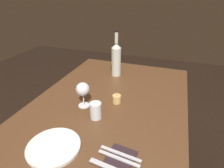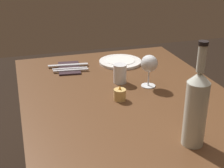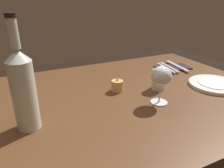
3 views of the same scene
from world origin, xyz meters
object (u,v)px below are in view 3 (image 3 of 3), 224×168
object	(u,v)px
table_knife	(177,66)
folded_napkin	(173,68)
wine_glass_left	(161,77)
dinner_plate	(215,84)
wine_bottle	(23,88)
votive_candle	(118,86)
fork_outer	(166,68)
fork_inner	(169,67)
water_tumbler	(159,80)

from	to	relation	value
table_knife	folded_napkin	bearing A→B (deg)	180.00
wine_glass_left	dinner_plate	distance (m)	0.35
wine_bottle	votive_candle	world-z (taller)	wine_bottle
votive_candle	folded_napkin	distance (m)	0.45
fork_outer	table_knife	bearing A→B (deg)	0.00
wine_bottle	fork_outer	distance (m)	0.81
table_knife	fork_outer	bearing A→B (deg)	180.00
wine_glass_left	table_knife	distance (m)	0.49
fork_inner	table_knife	xyz separation A→B (m)	(0.05, 0.00, 0.00)
dinner_plate	fork_outer	bearing A→B (deg)	100.91
dinner_plate	fork_inner	bearing A→B (deg)	95.99
water_tumbler	fork_inner	xyz separation A→B (m)	(0.23, 0.20, -0.03)
water_tumbler	folded_napkin	distance (m)	0.32
dinner_plate	fork_outer	distance (m)	0.29
dinner_plate	folded_napkin	bearing A→B (deg)	90.98
water_tumbler	table_knife	xyz separation A→B (m)	(0.28, 0.20, -0.03)
folded_napkin	fork_outer	bearing A→B (deg)	180.00
folded_napkin	wine_glass_left	bearing A→B (deg)	-137.04
water_tumbler	fork_outer	bearing A→B (deg)	44.41
wine_bottle	dinner_plate	size ratio (longest dim) A/B	1.51
votive_candle	table_knife	size ratio (longest dim) A/B	0.32
fork_outer	dinner_plate	bearing A→B (deg)	-79.09
dinner_plate	votive_candle	bearing A→B (deg)	161.21
wine_bottle	folded_napkin	size ratio (longest dim) A/B	1.73
fork_inner	fork_outer	distance (m)	0.02
votive_candle	fork_inner	bearing A→B (deg)	19.18
votive_candle	folded_napkin	world-z (taller)	votive_candle
fork_inner	fork_outer	world-z (taller)	same
wine_bottle	fork_inner	xyz separation A→B (m)	(0.78, 0.27, -0.12)
wine_glass_left	fork_inner	bearing A→B (deg)	45.20
wine_glass_left	water_tumbler	size ratio (longest dim) A/B	1.67
fork_outer	water_tumbler	bearing A→B (deg)	-135.59
wine_glass_left	water_tumbler	xyz separation A→B (m)	(0.08, 0.11, -0.07)
fork_outer	fork_inner	bearing A→B (deg)	0.00
wine_bottle	votive_candle	bearing A→B (deg)	18.35
dinner_plate	fork_outer	xyz separation A→B (m)	(-0.05, 0.28, 0.00)
wine_glass_left	dinner_plate	size ratio (longest dim) A/B	0.65
wine_bottle	dinner_plate	bearing A→B (deg)	-1.34
wine_bottle	fork_inner	world-z (taller)	wine_bottle
fork_outer	wine_bottle	bearing A→B (deg)	-160.65
wine_glass_left	wine_bottle	size ratio (longest dim) A/B	0.43
folded_napkin	fork_inner	bearing A→B (deg)	180.00
folded_napkin	wine_bottle	bearing A→B (deg)	-161.77
fork_inner	wine_glass_left	bearing A→B (deg)	-134.80
wine_glass_left	fork_outer	xyz separation A→B (m)	(0.28, 0.31, -0.10)
wine_glass_left	fork_inner	distance (m)	0.45
fork_outer	table_knife	size ratio (longest dim) A/B	0.86
fork_inner	water_tumbler	bearing A→B (deg)	-138.93
wine_glass_left	fork_inner	world-z (taller)	wine_glass_left
fork_inner	fork_outer	xyz separation A→B (m)	(-0.02, 0.00, 0.00)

